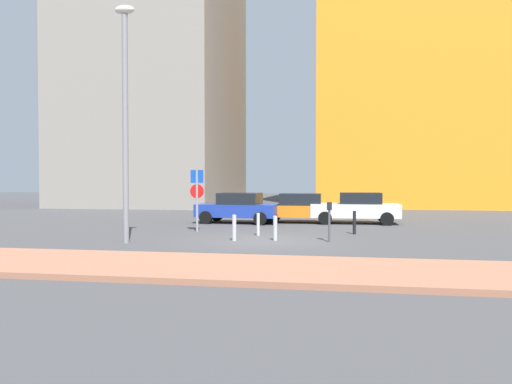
{
  "coord_description": "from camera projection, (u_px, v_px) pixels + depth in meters",
  "views": [
    {
      "loc": [
        2.69,
        -17.18,
        2.2
      ],
      "look_at": [
        -0.84,
        3.39,
        1.67
      ],
      "focal_mm": 33.95,
      "sensor_mm": 36.0,
      "label": 1
    }
  ],
  "objects": [
    {
      "name": "building_under_construction",
      "position": [
        158.0,
        69.0,
        43.25
      ],
      "size": [
        13.08,
        15.63,
        24.16
      ],
      "primitive_type": "cube",
      "color": "gray",
      "rests_on": "ground"
    },
    {
      "name": "parking_meter",
      "position": [
        329.0,
        216.0,
        17.1
      ],
      "size": [
        0.18,
        0.14,
        1.41
      ],
      "color": "#4C4C51",
      "rests_on": "ground"
    },
    {
      "name": "sidewalk_brick",
      "position": [
        226.0,
        268.0,
        11.68
      ],
      "size": [
        40.0,
        3.48,
        0.14
      ],
      "primitive_type": "cube",
      "color": "#9E664C",
      "rests_on": "ground"
    },
    {
      "name": "building_colorful_midrise",
      "position": [
        402.0,
        57.0,
        42.68
      ],
      "size": [
        14.31,
        15.53,
        26.07
      ],
      "primitive_type": "cube",
      "color": "orange",
      "rests_on": "ground"
    },
    {
      "name": "parking_sign_post",
      "position": [
        197.0,
        193.0,
        20.47
      ],
      "size": [
        0.6,
        0.1,
        2.64
      ],
      "color": "gray",
      "rests_on": "ground"
    },
    {
      "name": "traffic_bollard_far",
      "position": [
        354.0,
        223.0,
        19.51
      ],
      "size": [
        0.13,
        0.13,
        0.94
      ],
      "primitive_type": "cylinder",
      "color": "black",
      "rests_on": "ground"
    },
    {
      "name": "parked_car_blue",
      "position": [
        238.0,
        207.0,
        24.54
      ],
      "size": [
        4.21,
        2.21,
        1.54
      ],
      "color": "#1E389E",
      "rests_on": "ground"
    },
    {
      "name": "traffic_bollard_edge",
      "position": [
        275.0,
        228.0,
        17.45
      ],
      "size": [
        0.15,
        0.15,
        0.9
      ],
      "primitive_type": "cylinder",
      "color": "#B7B7BC",
      "rests_on": "ground"
    },
    {
      "name": "parked_car_orange",
      "position": [
        300.0,
        207.0,
        24.74
      ],
      "size": [
        3.94,
        2.02,
        1.5
      ],
      "color": "orange",
      "rests_on": "ground"
    },
    {
      "name": "ground_plane",
      "position": [
        263.0,
        241.0,
        17.44
      ],
      "size": [
        120.0,
        120.0,
        0.0
      ],
      "primitive_type": "plane",
      "color": "#424244"
    },
    {
      "name": "traffic_bollard_mid",
      "position": [
        258.0,
        224.0,
        19.01
      ],
      "size": [
        0.12,
        0.12,
        0.89
      ],
      "primitive_type": "cylinder",
      "color": "#B7B7BC",
      "rests_on": "ground"
    },
    {
      "name": "street_lamp",
      "position": [
        125.0,
        106.0,
        16.66
      ],
      "size": [
        0.7,
        0.36,
        8.18
      ],
      "color": "gray",
      "rests_on": "ground"
    },
    {
      "name": "traffic_bollard_near",
      "position": [
        234.0,
        228.0,
        17.42
      ],
      "size": [
        0.15,
        0.15,
        0.94
      ],
      "primitive_type": "cylinder",
      "color": "#B7B7BC",
      "rests_on": "ground"
    },
    {
      "name": "parked_car_white",
      "position": [
        356.0,
        208.0,
        24.26
      ],
      "size": [
        4.38,
        1.98,
        1.56
      ],
      "color": "white",
      "rests_on": "ground"
    }
  ]
}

